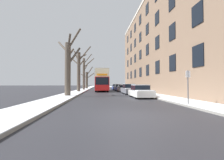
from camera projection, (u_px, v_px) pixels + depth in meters
ground_plane at (131, 116)px, 6.92m from camera, size 320.00×320.00×0.00m
sidewalk_left at (89, 88)px, 59.23m from camera, size 2.50×130.00×0.16m
sidewalk_right at (116, 88)px, 60.16m from camera, size 2.50×130.00×0.16m
terrace_facade_right at (168, 45)px, 27.49m from camera, size 9.10×38.50×17.19m
bare_tree_left_0 at (68, 65)px, 17.48m from camera, size 3.36×3.74×7.97m
bare_tree_left_1 at (79, 70)px, 27.18m from camera, size 4.53×2.72×8.34m
bare_tree_left_2 at (84, 73)px, 36.10m from camera, size 2.84×3.85×8.46m
bare_tree_left_3 at (87, 79)px, 45.55m from camera, size 4.26×2.38×6.75m
double_decker_bus at (102, 80)px, 31.65m from camera, size 2.59×11.51×4.30m
parked_car_0 at (140, 92)px, 16.28m from camera, size 1.85×4.23×1.41m
parked_car_1 at (129, 89)px, 22.50m from camera, size 1.72×4.52×1.51m
parked_car_2 at (122, 88)px, 28.77m from camera, size 1.69×4.36×1.33m
parked_car_3 at (119, 88)px, 34.18m from camera, size 1.78×4.15×1.46m
parked_car_4 at (116, 87)px, 39.81m from camera, size 1.85×3.98×1.48m
pedestrian_left_sidewalk at (69, 87)px, 20.59m from camera, size 0.40×0.40×1.85m
street_sign_post at (188, 85)px, 9.90m from camera, size 0.32×0.07×2.39m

